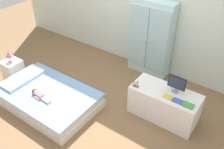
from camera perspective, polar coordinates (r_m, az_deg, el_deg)
name	(u,v)px	position (r m, az deg, el deg)	size (l,w,h in m)	color
ground_plane	(95,109)	(3.90, -4.07, -8.02)	(10.00, 10.00, 0.02)	brown
bed	(48,98)	(4.02, -14.79, -5.26)	(1.56, 0.99, 0.24)	silver
pillow	(23,78)	(4.33, -20.24, -0.70)	(0.32, 0.72, 0.05)	silver
doll	(38,94)	(3.88, -16.99, -4.37)	(0.39, 0.14, 0.10)	#D6668E
nightstand	(13,70)	(4.75, -22.19, 1.03)	(0.30, 0.30, 0.36)	silver
table_lamp	(9,55)	(4.60, -23.05, 4.25)	(0.12, 0.12, 0.19)	#B7B2AD
wardrobe	(151,39)	(4.39, 9.04, 8.32)	(0.76, 0.28, 1.38)	silver
tv_stand	(164,104)	(3.68, 12.10, -6.79)	(0.99, 0.45, 0.48)	white
tv_monitor	(177,83)	(3.48, 14.94, -2.03)	(0.25, 0.10, 0.25)	#99999E
rocking_horse_toy	(136,83)	(3.52, 5.72, -2.10)	(0.10, 0.04, 0.12)	#8E6642
book_yellow	(168,97)	(3.43, 12.99, -5.15)	(0.13, 0.08, 0.02)	gold
book_blue	(178,101)	(3.40, 15.15, -6.01)	(0.13, 0.09, 0.02)	blue
book_green	(188,105)	(3.37, 17.43, -6.89)	(0.15, 0.11, 0.02)	#429E51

